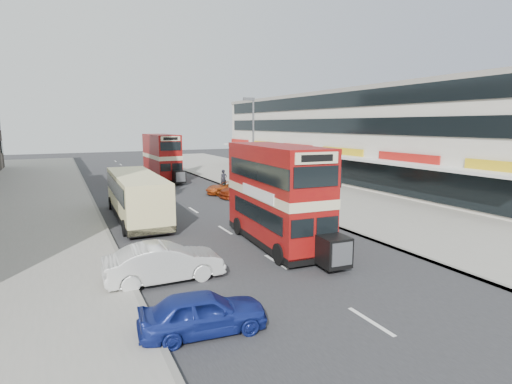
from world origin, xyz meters
TOP-DOWN VIEW (x-y plane):
  - ground at (0.00, 0.00)m, footprint 160.00×160.00m
  - road_surface at (0.00, 20.00)m, footprint 12.00×90.00m
  - pavement_right at (12.00, 20.00)m, footprint 12.00×90.00m
  - pavement_left at (-12.00, 20.00)m, footprint 12.00×90.00m
  - kerb_left at (-6.10, 20.00)m, footprint 0.20×90.00m
  - kerb_right at (6.10, 20.00)m, footprint 0.20×90.00m
  - commercial_row at (19.95, 22.00)m, footprint 9.90×46.20m
  - wooded_hill at (85.00, 45.00)m, footprint 172.80×230.40m
  - street_lamp at (6.52, 18.00)m, footprint 1.00×0.20m
  - bus_main at (1.30, 4.31)m, footprint 2.90×8.84m
  - bus_second at (1.63, 30.16)m, footprint 2.53×8.61m
  - coach at (-4.00, 12.96)m, footprint 2.80×10.11m
  - car_left_near at (-4.80, -2.38)m, footprint 3.82×1.86m
  - car_left_front at (-4.88, 2.00)m, footprint 4.51×1.65m
  - car_right_a at (5.49, 17.03)m, footprint 4.79×2.21m
  - car_right_b at (4.73, 19.00)m, footprint 4.13×2.16m
  - pedestrian_near at (7.51, 15.38)m, footprint 0.77×0.55m
  - cyclist at (4.59, 19.80)m, footprint 0.62×1.52m

SIDE VIEW (x-z plane):
  - ground at x=0.00m, z-range 0.00..0.00m
  - wooded_hill at x=85.00m, z-range -10.00..10.00m
  - road_surface at x=0.00m, z-range 0.00..0.01m
  - pavement_right at x=12.00m, z-range 0.00..0.15m
  - pavement_left at x=-12.00m, z-range 0.00..0.15m
  - kerb_left at x=-6.10m, z-range -0.01..0.15m
  - kerb_right at x=6.10m, z-range -0.01..0.15m
  - car_right_b at x=4.73m, z-range 0.00..1.11m
  - car_left_near at x=-4.80m, z-range 0.00..1.25m
  - car_right_a at x=5.49m, z-range 0.00..1.36m
  - cyclist at x=4.59m, z-range -0.30..1.74m
  - car_left_front at x=-4.88m, z-range 0.00..1.47m
  - pedestrian_near at x=7.51m, z-range 0.15..2.14m
  - coach at x=-4.00m, z-range 0.24..2.91m
  - bus_second at x=1.63m, z-range 0.13..4.86m
  - bus_main at x=1.30m, z-range 0.13..4.92m
  - commercial_row at x=19.95m, z-range 0.05..9.35m
  - street_lamp at x=6.52m, z-range 0.72..8.85m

